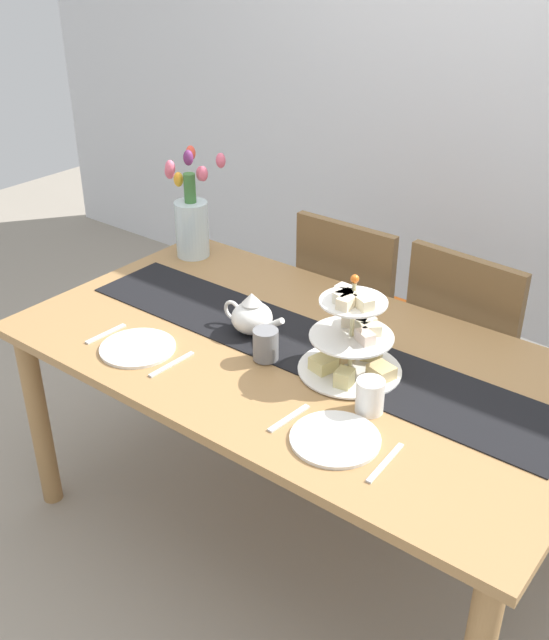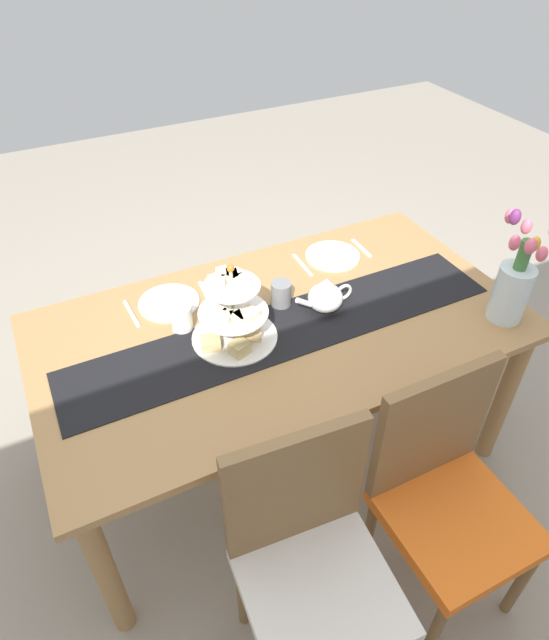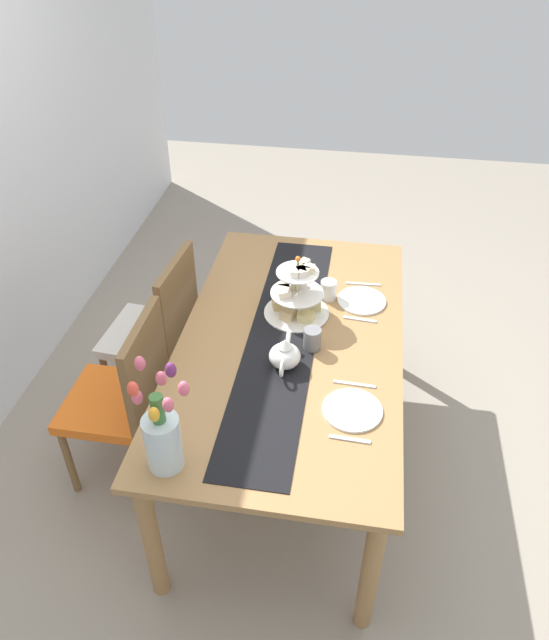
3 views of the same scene
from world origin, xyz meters
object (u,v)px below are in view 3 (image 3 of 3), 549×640
object	(u,v)px
mug_grey	(312,339)
tiered_cake_stand	(296,296)
dinner_plate_left	(352,410)
fork_left	(350,439)
dinner_plate_right	(362,301)
chair_right	(160,327)
dining_table	(290,355)
knife_right	(363,284)
mug_white_text	(328,290)
fork_right	(360,319)
knife_left	(354,384)
tulip_vase	(162,434)
chair_left	(126,394)
teapot	(285,355)

from	to	relation	value
mug_grey	tiered_cake_stand	bearing A→B (deg)	23.59
dinner_plate_left	fork_left	bearing A→B (deg)	180.00
tiered_cake_stand	dinner_plate_right	xyz separation A→B (m)	(0.14, -0.30, -0.09)
fork_left	dinner_plate_right	size ratio (longest dim) A/B	0.65
chair_right	dining_table	bearing A→B (deg)	-110.58
fork_left	dinner_plate_right	distance (m)	0.86
knife_right	mug_white_text	distance (m)	0.22
dining_table	dinner_plate_left	xyz separation A→B (m)	(-0.39, -0.29, 0.10)
fork_right	knife_left	bearing A→B (deg)	180.00
mug_white_text	tulip_vase	bearing A→B (deg)	156.81
fork_right	chair_right	bearing A→B (deg)	85.30
chair_right	dinner_plate_left	size ratio (longest dim) A/B	3.96
tiered_cake_stand	mug_grey	distance (m)	0.26
tulip_vase	tiered_cake_stand	bearing A→B (deg)	-19.25
knife_left	mug_white_text	distance (m)	0.60
fork_left	chair_right	bearing A→B (deg)	51.32
chair_left	knife_left	distance (m)	1.03
fork_left	mug_white_text	world-z (taller)	mug_white_text
teapot	fork_left	bearing A→B (deg)	-140.56
tulip_vase	chair_left	bearing A→B (deg)	36.23
chair_left	fork_right	bearing A→B (deg)	-67.89
knife_left	chair_left	bearing A→B (deg)	88.72
teapot	dinner_plate_left	bearing A→B (deg)	-125.66
tulip_vase	knife_left	size ratio (longest dim) A/B	2.53
chair_right	tiered_cake_stand	world-z (taller)	tiered_cake_stand
chair_right	fork_right	bearing A→B (deg)	-94.70
chair_left	chair_right	bearing A→B (deg)	0.03
mug_white_text	dining_table	bearing A→B (deg)	158.32
dining_table	knife_right	distance (m)	0.56
tulip_vase	mug_white_text	distance (m)	1.17
knife_left	dinner_plate_right	bearing A→B (deg)	0.00
tiered_cake_stand	fork_left	distance (m)	0.78
chair_right	mug_white_text	world-z (taller)	chair_right
dining_table	tulip_vase	size ratio (longest dim) A/B	4.08
teapot	knife_left	xyz separation A→B (m)	(-0.06, -0.29, -0.06)
dinner_plate_left	tulip_vase	bearing A→B (deg)	119.69
mug_white_text	fork_right	bearing A→B (deg)	-132.29
tulip_vase	knife_right	size ratio (longest dim) A/B	2.53
fork_left	fork_right	distance (m)	0.72
knife_left	dining_table	bearing A→B (deg)	49.95
teapot	knife_left	bearing A→B (deg)	-102.38
dinner_plate_right	fork_right	bearing A→B (deg)	180.00
fork_right	mug_grey	size ratio (longest dim) A/B	1.58
dinner_plate_left	knife_left	xyz separation A→B (m)	(0.15, 0.00, -0.00)
chair_right	knife_right	world-z (taller)	chair_right
dinner_plate_left	mug_white_text	bearing A→B (deg)	12.54
dinner_plate_left	chair_right	bearing A→B (deg)	56.75
tulip_vase	fork_right	xyz separation A→B (m)	(0.93, -0.62, -0.15)
chair_right	knife_left	world-z (taller)	chair_right
tulip_vase	dinner_plate_right	size ratio (longest dim) A/B	1.87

